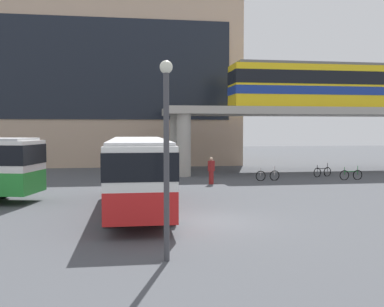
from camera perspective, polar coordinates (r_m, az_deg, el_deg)
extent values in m
plane|color=#47494F|center=(27.28, -1.66, -4.50)|extent=(120.00, 120.00, 0.00)
cube|color=tan|center=(48.59, -12.59, 8.78)|extent=(29.43, 12.73, 16.83)
cube|color=black|center=(42.32, -13.20, 10.75)|extent=(26.49, 0.10, 9.42)
cube|color=#ADA89E|center=(40.35, 18.72, 5.13)|extent=(30.55, 6.53, 0.60)
cylinder|color=#ADA89E|center=(33.67, -1.08, 1.09)|extent=(1.10, 1.10, 4.81)
cylinder|color=#ADA89E|center=(38.55, -2.06, 1.37)|extent=(1.10, 1.10, 4.81)
cube|color=yellow|center=(40.40, 18.56, 8.11)|extent=(19.03, 2.90, 3.60)
cube|color=navy|center=(40.38, 18.55, 7.60)|extent=(19.09, 2.96, 0.70)
cube|color=black|center=(40.47, 18.58, 9.13)|extent=(19.09, 2.96, 1.10)
cube|color=slate|center=(40.62, 18.61, 10.81)|extent=(18.27, 2.61, 0.24)
cube|color=red|center=(19.91, -7.00, -4.37)|extent=(2.69, 11.04, 1.10)
cube|color=white|center=(19.78, -7.02, -0.64)|extent=(2.69, 11.04, 1.50)
cube|color=black|center=(19.78, -7.03, -0.42)|extent=(2.73, 11.08, 0.96)
cube|color=silver|center=(19.74, -7.04, 1.71)|extent=(2.55, 10.49, 0.12)
cylinder|color=black|center=(23.50, -10.16, -4.58)|extent=(0.30, 1.00, 1.00)
cylinder|color=black|center=(23.52, -4.05, -4.53)|extent=(0.30, 1.00, 1.00)
cylinder|color=black|center=(16.99, -11.10, -7.62)|extent=(0.30, 1.00, 1.00)
cylinder|color=black|center=(17.02, -2.60, -7.53)|extent=(0.30, 1.00, 1.00)
cylinder|color=black|center=(25.20, -23.47, -4.27)|extent=(1.04, 0.52, 1.00)
torus|color=black|center=(31.70, 10.70, -2.84)|extent=(0.74, 0.11, 0.74)
torus|color=black|center=(31.31, 8.93, -2.90)|extent=(0.74, 0.11, 0.74)
cylinder|color=silver|center=(31.47, 9.83, -2.37)|extent=(1.05, 0.12, 0.05)
cylinder|color=silver|center=(31.28, 8.94, -2.36)|extent=(0.04, 0.04, 0.55)
cylinder|color=silver|center=(31.67, 10.71, -2.22)|extent=(0.04, 0.04, 0.65)
torus|color=black|center=(35.43, 17.22, -2.29)|extent=(0.72, 0.31, 0.74)
torus|color=black|center=(34.69, 16.01, -2.39)|extent=(0.72, 0.31, 0.74)
cylinder|color=black|center=(35.03, 16.63, -1.89)|extent=(1.00, 0.40, 0.05)
cylinder|color=black|center=(34.66, 16.02, -1.90)|extent=(0.04, 0.04, 0.55)
cylinder|color=black|center=(35.40, 17.23, -1.73)|extent=(0.04, 0.04, 0.65)
torus|color=black|center=(33.75, 20.76, -2.63)|extent=(0.74, 0.10, 0.74)
torus|color=black|center=(33.20, 19.23, -2.70)|extent=(0.74, 0.10, 0.74)
cylinder|color=#1E7F33|center=(33.45, 20.01, -2.19)|extent=(1.05, 0.10, 0.05)
cylinder|color=#1E7F33|center=(33.17, 19.24, -2.18)|extent=(0.04, 0.04, 0.55)
cylinder|color=#1E7F33|center=(33.72, 20.77, -2.04)|extent=(0.04, 0.04, 0.65)
cylinder|color=maroon|center=(29.06, 2.52, -3.16)|extent=(0.32, 0.32, 0.87)
cube|color=maroon|center=(28.98, 2.52, -1.63)|extent=(0.48, 0.45, 0.69)
sphere|color=tan|center=(28.94, 2.53, -0.72)|extent=(0.24, 0.24, 0.24)
cylinder|color=#3F3F44|center=(12.11, -3.34, -1.87)|extent=(0.16, 0.16, 5.22)
sphere|color=silver|center=(12.17, -3.39, 11.18)|extent=(0.36, 0.36, 0.36)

